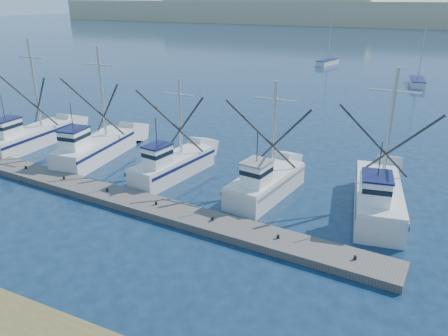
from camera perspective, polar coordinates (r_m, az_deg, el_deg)
The scene contains 6 objects.
ground at distance 20.06m, azimuth -2.62°, elevation -16.14°, with size 500.00×500.00×0.00m, color #0B1F34.
floating_dock at distance 28.21m, azimuth -12.04°, elevation -4.21°, with size 32.73×2.18×0.44m, color #58524E.
dune_ridge at distance 224.16m, azimuth 24.87°, elevation 17.88°, with size 360.00×60.00×10.00m, color tan.
trawler_fleet at distance 31.76m, azimuth -6.76°, elevation 0.59°, with size 32.26×8.81×8.96m.
sailboat_near at distance 70.83m, azimuth 23.91°, elevation 10.22°, with size 2.60×6.23×8.10m.
sailboat_far at distance 87.35m, azimuth 13.37°, elevation 13.29°, with size 3.13×6.51×8.10m.
Camera 1 is at (7.63, -13.91, 12.27)m, focal length 35.00 mm.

